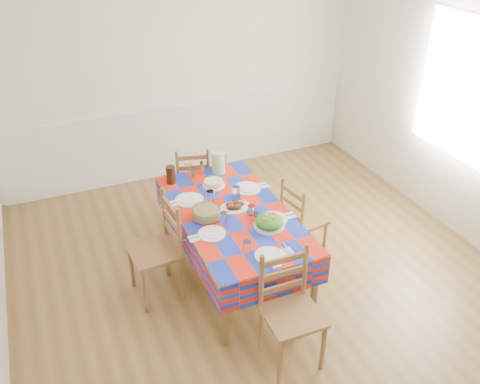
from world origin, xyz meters
name	(u,v)px	position (x,y,z in m)	size (l,w,h in m)	color
room	(273,158)	(0.00, 0.00, 1.35)	(4.58, 5.08, 2.78)	brown
wainscot	(183,137)	(0.00, 2.48, 0.49)	(4.41, 0.06, 0.92)	white
window_right	(465,90)	(2.23, 0.30, 1.50)	(1.40, 1.40, 0.00)	white
dining_table	(233,219)	(-0.21, 0.33, 0.62)	(0.96, 1.78, 0.69)	brown
setting_near_head	(262,252)	(-0.24, -0.33, 0.72)	(0.38, 0.26, 0.11)	white
setting_left_near	(215,228)	(-0.46, 0.12, 0.72)	(0.43, 0.26, 0.11)	white
setting_left_far	(196,199)	(-0.46, 0.63, 0.72)	(0.48, 0.29, 0.13)	white
setting_right_near	(266,216)	(0.01, 0.12, 0.72)	(0.47, 0.27, 0.12)	white
setting_right_far	(244,190)	(0.02, 0.61, 0.72)	(0.50, 0.29, 0.13)	white
meat_platter	(235,206)	(-0.17, 0.38, 0.72)	(0.30, 0.21, 0.06)	white
salad_platter	(269,222)	(-0.01, 0.00, 0.74)	(0.27, 0.27, 0.11)	white
pasta_bowl	(206,213)	(-0.46, 0.34, 0.74)	(0.25, 0.25, 0.09)	white
cake	(214,183)	(-0.21, 0.84, 0.72)	(0.22, 0.22, 0.06)	white
serving_utensils	(254,213)	(-0.05, 0.24, 0.70)	(0.13, 0.29, 0.01)	black
flower_vase	(191,171)	(-0.36, 1.07, 0.78)	(0.13, 0.10, 0.20)	white
hot_sauce	(202,168)	(-0.23, 1.10, 0.77)	(0.04, 0.04, 0.15)	red
green_pitcher	(218,162)	(-0.06, 1.08, 0.81)	(0.13, 0.13, 0.23)	#A1C188
tea_pitcher	(171,175)	(-0.57, 1.06, 0.78)	(0.09, 0.09, 0.18)	black
name_card	(277,267)	(-0.20, -0.52, 0.70)	(0.07, 0.02, 0.02)	white
chair_near	(290,312)	(-0.21, -0.78, 0.47)	(0.43, 0.41, 0.95)	brown
chair_far	(193,181)	(-0.22, 1.45, 0.42)	(0.46, 0.44, 0.86)	brown
chair_left	(159,250)	(-0.92, 0.34, 0.48)	(0.44, 0.45, 0.96)	brown
chair_right	(301,220)	(0.50, 0.33, 0.42)	(0.41, 0.42, 0.84)	brown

